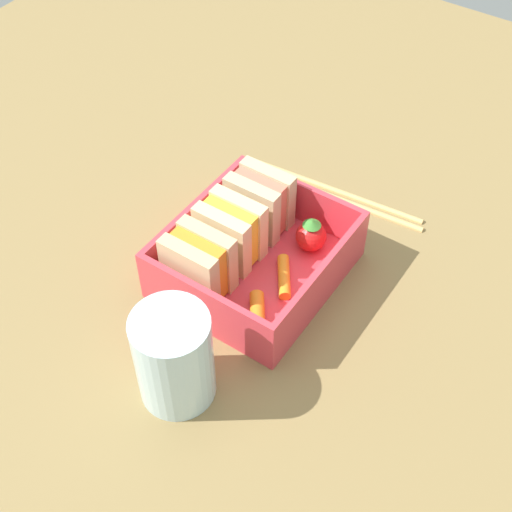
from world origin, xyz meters
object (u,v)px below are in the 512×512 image
object	(u,v)px
strawberry_far_left	(311,235)
drinking_glass	(174,358)
sandwich_left	(199,264)
carrot_stick_left	(257,313)
sandwich_center	(260,202)
carrot_stick_far_left	(283,278)
sandwich_center_left	(230,232)
chopstick_pair	(333,192)

from	to	relation	value
strawberry_far_left	drinking_glass	bearing A→B (deg)	176.29
sandwich_left	carrot_stick_left	bearing A→B (deg)	-90.67
sandwich_center	drinking_glass	world-z (taller)	drinking_glass
carrot_stick_far_left	drinking_glass	world-z (taller)	drinking_glass
strawberry_far_left	sandwich_left	bearing A→B (deg)	149.71
sandwich_center_left	sandwich_center	world-z (taller)	same
strawberry_far_left	sandwich_center_left	bearing A→B (deg)	131.07
chopstick_pair	drinking_glass	size ratio (longest dim) A/B	2.26
sandwich_center_left	sandwich_left	bearing A→B (deg)	180.00
sandwich_left	chopstick_pair	xyz separation A→B (cm)	(19.27, -3.41, -3.99)
sandwich_left	carrot_stick_far_left	size ratio (longest dim) A/B	1.30
sandwich_center	sandwich_center_left	bearing A→B (deg)	180.00
sandwich_center	carrot_stick_far_left	bearing A→B (deg)	-130.48
carrot_stick_far_left	chopstick_pair	xyz separation A→B (cm)	(14.54, 2.75, -1.42)
sandwich_center_left	carrot_stick_left	xyz separation A→B (cm)	(-5.07, -6.54, -2.47)
sandwich_center_left	drinking_glass	distance (cm)	15.17
sandwich_left	drinking_glass	distance (cm)	10.54
strawberry_far_left	chopstick_pair	size ratio (longest dim) A/B	0.17
sandwich_center	strawberry_far_left	world-z (taller)	sandwich_center
sandwich_center_left	drinking_glass	xyz separation A→B (cm)	(-14.43, -4.67, 0.34)
carrot_stick_left	strawberry_far_left	world-z (taller)	strawberry_far_left
sandwich_center	carrot_stick_left	xyz separation A→B (cm)	(-10.06, -6.54, -2.47)
sandwich_center_left	carrot_stick_far_left	distance (cm)	6.68
chopstick_pair	sandwich_center_left	bearing A→B (deg)	166.56
sandwich_left	carrot_stick_far_left	bearing A→B (deg)	-52.45
carrot_stick_left	drinking_glass	world-z (taller)	drinking_glass
strawberry_far_left	drinking_glass	distance (cm)	19.74
sandwich_center	strawberry_far_left	distance (cm)	6.13
drinking_glass	sandwich_left	bearing A→B (deg)	26.31
carrot_stick_left	strawberry_far_left	distance (cm)	10.31
sandwich_center	chopstick_pair	bearing A→B (deg)	-20.17
chopstick_pair	sandwich_left	bearing A→B (deg)	169.96
strawberry_far_left	chopstick_pair	xyz separation A→B (cm)	(9.10, 2.53, -2.50)
sandwich_center_left	carrot_stick_far_left	size ratio (longest dim) A/B	1.30
sandwich_center	carrot_stick_far_left	xyz separation A→B (cm)	(-5.25, -6.16, -2.58)
carrot_stick_left	carrot_stick_far_left	size ratio (longest dim) A/B	0.90
carrot_stick_left	strawberry_far_left	size ratio (longest dim) A/B	1.20
carrot_stick_left	carrot_stick_far_left	bearing A→B (deg)	4.56
carrot_stick_left	drinking_glass	distance (cm)	9.95
sandwich_center	chopstick_pair	world-z (taller)	sandwich_center
sandwich_center	drinking_glass	size ratio (longest dim) A/B	0.67
drinking_glass	sandwich_center	bearing A→B (deg)	13.51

